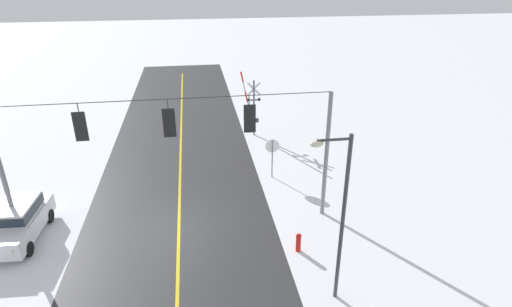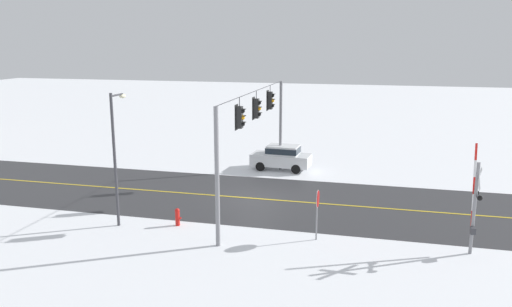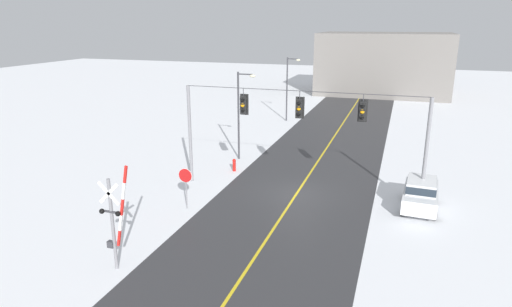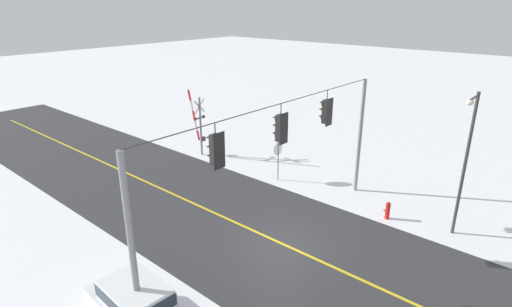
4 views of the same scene
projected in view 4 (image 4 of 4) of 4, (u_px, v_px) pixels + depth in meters
name	position (u px, v px, depth m)	size (l,w,h in m)	color
ground_plane	(278.00, 242.00, 17.94)	(160.00, 160.00, 0.00)	white
road_asphalt	(414.00, 304.00, 14.27)	(9.00, 80.00, 0.01)	#303033
lane_centre_line	(414.00, 304.00, 14.26)	(0.14, 72.00, 0.01)	gold
signal_span	(279.00, 152.00, 16.47)	(14.20, 0.47, 6.22)	gray
stop_sign	(278.00, 153.00, 23.62)	(0.80, 0.09, 2.35)	gray
railroad_crossing	(199.00, 123.00, 27.36)	(1.43, 0.31, 4.64)	gray
streetlamp_near	(466.00, 153.00, 17.16)	(1.39, 0.28, 6.50)	#38383D
fire_hydrant	(388.00, 210.00, 19.73)	(0.24, 0.31, 0.88)	red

